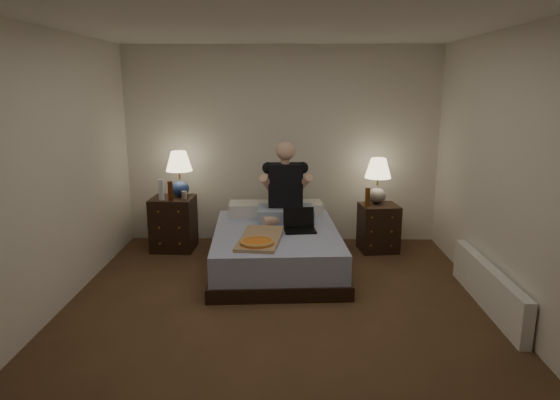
{
  "coord_description": "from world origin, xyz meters",
  "views": [
    {
      "loc": [
        0.08,
        -4.13,
        2.03
      ],
      "look_at": [
        0.0,
        0.9,
        0.85
      ],
      "focal_mm": 32.0,
      "sensor_mm": 36.0,
      "label": 1
    }
  ],
  "objects_px": {
    "water_bottle": "(161,190)",
    "beer_bottle_left": "(170,191)",
    "nightstand_left": "(174,224)",
    "laptop": "(300,221)",
    "nightstand_right": "(378,228)",
    "soda_can": "(184,195)",
    "lamp_left": "(180,174)",
    "radiator": "(488,287)",
    "lamp_right": "(378,181)",
    "bed": "(276,249)",
    "beer_bottle_right": "(368,197)",
    "pizza_box": "(257,243)",
    "person": "(285,182)"
  },
  "relations": [
    {
      "from": "water_bottle",
      "to": "beer_bottle_right",
      "type": "distance_m",
      "value": 2.48
    },
    {
      "from": "water_bottle",
      "to": "lamp_right",
      "type": "bearing_deg",
      "value": 4.51
    },
    {
      "from": "bed",
      "to": "beer_bottle_right",
      "type": "height_order",
      "value": "beer_bottle_right"
    },
    {
      "from": "bed",
      "to": "nightstand_left",
      "type": "xyz_separation_m",
      "value": [
        -1.29,
        0.66,
        0.11
      ]
    },
    {
      "from": "person",
      "to": "soda_can",
      "type": "bearing_deg",
      "value": 168.71
    },
    {
      "from": "beer_bottle_left",
      "to": "soda_can",
      "type": "bearing_deg",
      "value": 18.73
    },
    {
      "from": "radiator",
      "to": "soda_can",
      "type": "bearing_deg",
      "value": 153.69
    },
    {
      "from": "pizza_box",
      "to": "lamp_right",
      "type": "bearing_deg",
      "value": 50.23
    },
    {
      "from": "lamp_left",
      "to": "beer_bottle_right",
      "type": "xyz_separation_m",
      "value": [
        2.3,
        -0.17,
        -0.25
      ]
    },
    {
      "from": "laptop",
      "to": "pizza_box",
      "type": "xyz_separation_m",
      "value": [
        -0.44,
        -0.54,
        -0.08
      ]
    },
    {
      "from": "bed",
      "to": "laptop",
      "type": "distance_m",
      "value": 0.44
    },
    {
      "from": "nightstand_right",
      "to": "water_bottle",
      "type": "height_order",
      "value": "water_bottle"
    },
    {
      "from": "nightstand_left",
      "to": "soda_can",
      "type": "relative_size",
      "value": 6.62
    },
    {
      "from": "bed",
      "to": "water_bottle",
      "type": "height_order",
      "value": "water_bottle"
    },
    {
      "from": "water_bottle",
      "to": "beer_bottle_left",
      "type": "xyz_separation_m",
      "value": [
        0.11,
        -0.02,
        -0.01
      ]
    },
    {
      "from": "beer_bottle_left",
      "to": "radiator",
      "type": "distance_m",
      "value": 3.62
    },
    {
      "from": "lamp_left",
      "to": "lamp_right",
      "type": "bearing_deg",
      "value": 0.16
    },
    {
      "from": "lamp_left",
      "to": "radiator",
      "type": "relative_size",
      "value": 0.35
    },
    {
      "from": "soda_can",
      "to": "beer_bottle_left",
      "type": "distance_m",
      "value": 0.17
    },
    {
      "from": "water_bottle",
      "to": "pizza_box",
      "type": "relative_size",
      "value": 0.33
    },
    {
      "from": "lamp_left",
      "to": "lamp_right",
      "type": "relative_size",
      "value": 1.0
    },
    {
      "from": "bed",
      "to": "lamp_right",
      "type": "height_order",
      "value": "lamp_right"
    },
    {
      "from": "bed",
      "to": "beer_bottle_left",
      "type": "relative_size",
      "value": 7.83
    },
    {
      "from": "bed",
      "to": "lamp_right",
      "type": "xyz_separation_m",
      "value": [
        1.23,
        0.75,
        0.64
      ]
    },
    {
      "from": "lamp_right",
      "to": "soda_can",
      "type": "xyz_separation_m",
      "value": [
        -2.36,
        -0.18,
        -0.15
      ]
    },
    {
      "from": "nightstand_right",
      "to": "lamp_right",
      "type": "relative_size",
      "value": 1.04
    },
    {
      "from": "soda_can",
      "to": "person",
      "type": "xyz_separation_m",
      "value": [
        1.23,
        -0.18,
        0.2
      ]
    },
    {
      "from": "nightstand_right",
      "to": "soda_can",
      "type": "distance_m",
      "value": 2.41
    },
    {
      "from": "water_bottle",
      "to": "beer_bottle_right",
      "type": "relative_size",
      "value": 1.09
    },
    {
      "from": "lamp_right",
      "to": "beer_bottle_right",
      "type": "relative_size",
      "value": 2.43
    },
    {
      "from": "nightstand_left",
      "to": "soda_can",
      "type": "height_order",
      "value": "soda_can"
    },
    {
      "from": "bed",
      "to": "beer_bottle_left",
      "type": "xyz_separation_m",
      "value": [
        -1.28,
        0.52,
        0.55
      ]
    },
    {
      "from": "laptop",
      "to": "nightstand_right",
      "type": "bearing_deg",
      "value": 28.8
    },
    {
      "from": "water_bottle",
      "to": "beer_bottle_left",
      "type": "bearing_deg",
      "value": -10.72
    },
    {
      "from": "nightstand_left",
      "to": "water_bottle",
      "type": "bearing_deg",
      "value": -129.01
    },
    {
      "from": "lamp_right",
      "to": "lamp_left",
      "type": "bearing_deg",
      "value": -179.84
    },
    {
      "from": "bed",
      "to": "pizza_box",
      "type": "height_order",
      "value": "pizza_box"
    },
    {
      "from": "lamp_right",
      "to": "beer_bottle_right",
      "type": "height_order",
      "value": "lamp_right"
    },
    {
      "from": "bed",
      "to": "radiator",
      "type": "height_order",
      "value": "bed"
    },
    {
      "from": "soda_can",
      "to": "beer_bottle_left",
      "type": "height_order",
      "value": "beer_bottle_left"
    },
    {
      "from": "beer_bottle_left",
      "to": "beer_bottle_right",
      "type": "xyz_separation_m",
      "value": [
        2.37,
        0.05,
        -0.08
      ]
    },
    {
      "from": "nightstand_left",
      "to": "beer_bottle_left",
      "type": "distance_m",
      "value": 0.47
    },
    {
      "from": "beer_bottle_left",
      "to": "beer_bottle_right",
      "type": "distance_m",
      "value": 2.37
    },
    {
      "from": "nightstand_left",
      "to": "lamp_right",
      "type": "bearing_deg",
      "value": 4.45
    },
    {
      "from": "nightstand_right",
      "to": "water_bottle",
      "type": "xyz_separation_m",
      "value": [
        -2.64,
        -0.11,
        0.5
      ]
    },
    {
      "from": "nightstand_right",
      "to": "beer_bottle_left",
      "type": "relative_size",
      "value": 2.53
    },
    {
      "from": "nightstand_left",
      "to": "water_bottle",
      "type": "height_order",
      "value": "water_bottle"
    },
    {
      "from": "soda_can",
      "to": "pizza_box",
      "type": "xyz_separation_m",
      "value": [
        0.95,
        -1.17,
        -0.22
      ]
    },
    {
      "from": "bed",
      "to": "laptop",
      "type": "relative_size",
      "value": 5.3
    },
    {
      "from": "beer_bottle_left",
      "to": "pizza_box",
      "type": "height_order",
      "value": "beer_bottle_left"
    }
  ]
}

